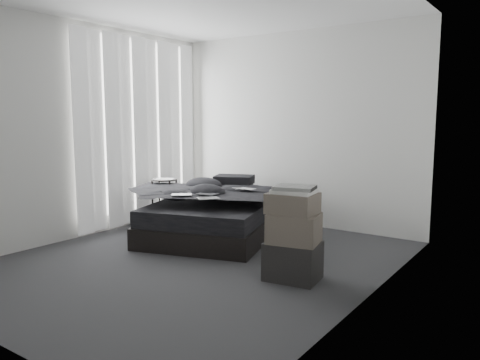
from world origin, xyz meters
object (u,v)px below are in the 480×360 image
Objects in this scene: bed at (215,226)px; side_stand at (165,202)px; laptop at (242,184)px; box_lower at (293,261)px.

side_stand is (-1.01, 0.16, 0.18)m from bed.
laptop reaches higher than side_stand.
laptop is at bearing 7.50° from bed.
side_stand reaches higher than box_lower.
box_lower is at bearing -21.01° from side_stand.
box_lower reaches higher than bed.
bed is 1.74m from box_lower.
bed is 1.04m from side_stand.
laptop reaches higher than bed.
box_lower is (1.54, -0.82, 0.05)m from bed.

